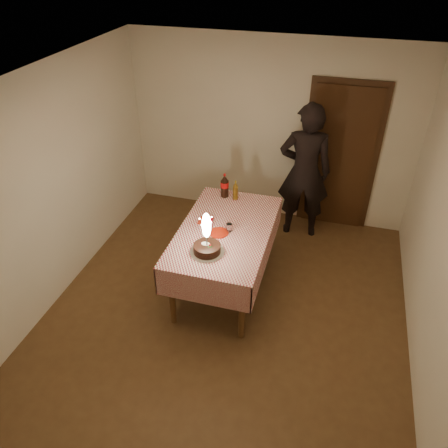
% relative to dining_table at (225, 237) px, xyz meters
% --- Properties ---
extents(ground, '(4.00, 4.50, 0.01)m').
position_rel_dining_table_xyz_m(ground, '(0.14, -0.44, -0.73)').
color(ground, brown).
rests_on(ground, ground).
extents(room_shell, '(4.04, 4.54, 2.62)m').
position_rel_dining_table_xyz_m(room_shell, '(0.17, -0.36, 0.92)').
color(room_shell, silver).
rests_on(room_shell, ground).
extents(dining_table, '(1.02, 1.72, 0.85)m').
position_rel_dining_table_xyz_m(dining_table, '(0.00, 0.00, 0.00)').
color(dining_table, brown).
rests_on(dining_table, ground).
extents(birthday_cake, '(0.36, 0.36, 0.49)m').
position_rel_dining_table_xyz_m(birthday_cake, '(-0.07, -0.46, 0.23)').
color(birthday_cake, white).
rests_on(birthday_cake, dining_table).
extents(red_plate, '(0.22, 0.22, 0.01)m').
position_rel_dining_table_xyz_m(red_plate, '(-0.05, -0.09, 0.12)').
color(red_plate, red).
rests_on(red_plate, dining_table).
extents(red_cup, '(0.08, 0.08, 0.10)m').
position_rel_dining_table_xyz_m(red_cup, '(-0.19, 0.01, 0.16)').
color(red_cup, '#B80C28').
rests_on(red_cup, dining_table).
extents(clear_cup, '(0.07, 0.07, 0.09)m').
position_rel_dining_table_xyz_m(clear_cup, '(0.05, -0.02, 0.16)').
color(clear_cup, white).
rests_on(clear_cup, dining_table).
extents(napkin_stack, '(0.15, 0.15, 0.02)m').
position_rel_dining_table_xyz_m(napkin_stack, '(-0.26, 0.08, 0.12)').
color(napkin_stack, '#AB2613').
rests_on(napkin_stack, dining_table).
extents(cola_bottle, '(0.10, 0.10, 0.32)m').
position_rel_dining_table_xyz_m(cola_bottle, '(-0.20, 0.70, 0.26)').
color(cola_bottle, black).
rests_on(cola_bottle, dining_table).
extents(amber_bottle_left, '(0.06, 0.06, 0.26)m').
position_rel_dining_table_xyz_m(amber_bottle_left, '(-0.06, 0.67, 0.23)').
color(amber_bottle_left, '#5D3F0F').
rests_on(amber_bottle_left, dining_table).
extents(photographer, '(0.75, 0.54, 1.92)m').
position_rel_dining_table_xyz_m(photographer, '(0.71, 1.41, 0.23)').
color(photographer, black).
rests_on(photographer, ground).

